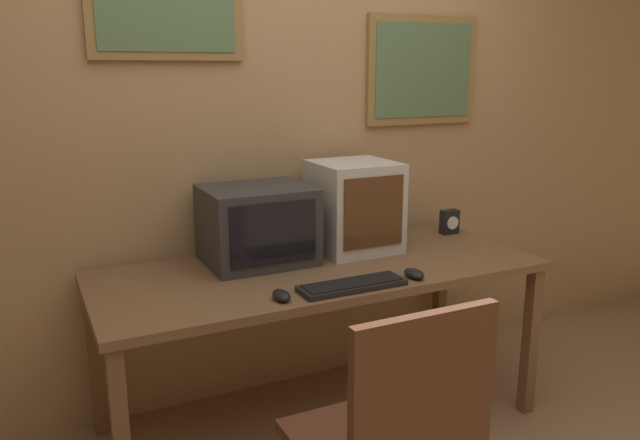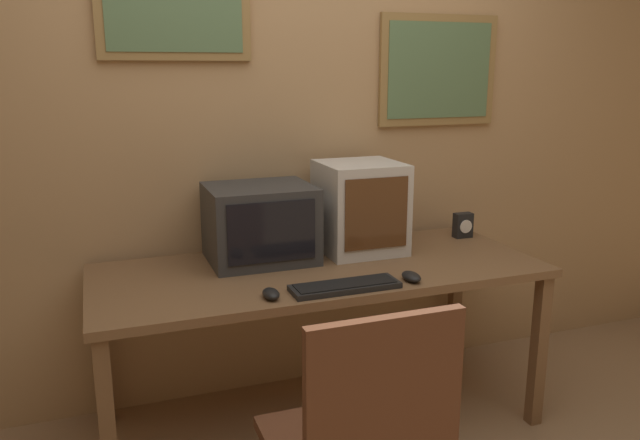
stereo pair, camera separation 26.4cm
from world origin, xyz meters
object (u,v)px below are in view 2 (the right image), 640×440
(monitor_left, at_px, (260,223))
(mouse_far_corner, at_px, (271,294))
(desk_clock, at_px, (463,225))
(monitor_right, at_px, (360,207))
(keyboard_main, at_px, (345,286))
(mouse_near_keyboard, at_px, (411,277))

(monitor_left, distance_m, mouse_far_corner, 0.51)
(monitor_left, bearing_deg, desk_clock, 0.93)
(mouse_far_corner, bearing_deg, monitor_right, 39.60)
(keyboard_main, height_order, mouse_near_keyboard, mouse_near_keyboard)
(monitor_left, distance_m, mouse_near_keyboard, 0.71)
(monitor_left, relative_size, keyboard_main, 1.06)
(desk_clock, bearing_deg, keyboard_main, -149.48)
(monitor_right, distance_m, mouse_far_corner, 0.76)
(monitor_left, height_order, keyboard_main, monitor_left)
(keyboard_main, bearing_deg, monitor_left, 113.15)
(monitor_left, bearing_deg, monitor_right, -1.87)
(mouse_near_keyboard, distance_m, desk_clock, 0.76)
(monitor_left, xyz_separation_m, desk_clock, (1.06, 0.02, -0.11))
(keyboard_main, bearing_deg, monitor_right, 60.41)
(monitor_right, xyz_separation_m, desk_clock, (0.59, 0.03, -0.15))
(monitor_right, distance_m, desk_clock, 0.60)
(monitor_right, bearing_deg, mouse_far_corner, -140.40)
(mouse_near_keyboard, bearing_deg, monitor_left, 135.45)
(keyboard_main, relative_size, mouse_far_corner, 4.16)
(desk_clock, bearing_deg, mouse_near_keyboard, -138.18)
(desk_clock, bearing_deg, monitor_left, -179.07)
(mouse_near_keyboard, xyz_separation_m, desk_clock, (0.56, 0.51, 0.04))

